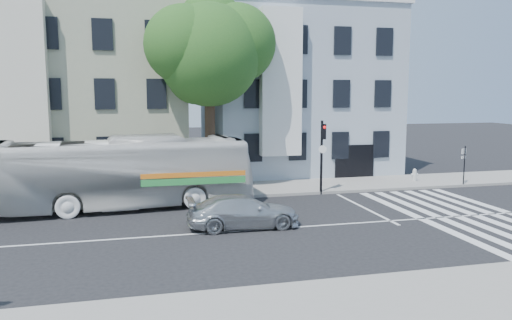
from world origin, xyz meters
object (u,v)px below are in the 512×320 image
object	(u,v)px
sedan	(243,211)
fire_hydrant	(415,175)
bus	(121,173)
traffic_signal	(322,147)

from	to	relation	value
sedan	fire_hydrant	distance (m)	14.23
fire_hydrant	bus	bearing A→B (deg)	-171.38
bus	traffic_signal	xyz separation A→B (m)	(10.40, 0.74, 0.87)
fire_hydrant	sedan	bearing A→B (deg)	-149.23
sedan	fire_hydrant	size ratio (longest dim) A/B	6.07
traffic_signal	fire_hydrant	distance (m)	7.26
traffic_signal	fire_hydrant	xyz separation A→B (m)	(6.71, 1.85, -2.05)
bus	sedan	bearing A→B (deg)	-138.35
bus	fire_hydrant	size ratio (longest dim) A/B	16.29
sedan	bus	bearing A→B (deg)	47.08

